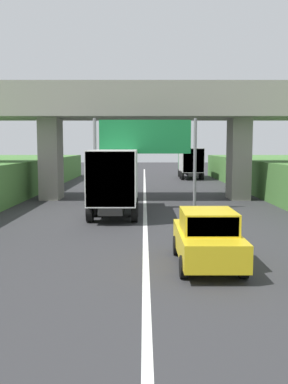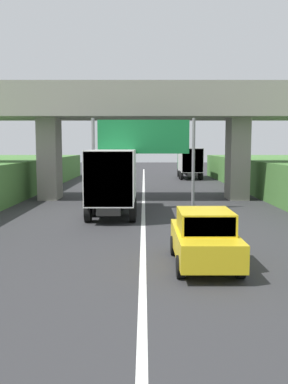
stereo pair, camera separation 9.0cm
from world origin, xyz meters
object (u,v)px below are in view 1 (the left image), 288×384
(truck_green, at_px, (189,161))
(car_yellow, at_px, (206,238))
(truck_white, at_px, (114,178))
(overhead_highway_sign, at_px, (143,143))

(truck_green, distance_m, car_yellow, 35.84)
(truck_green, height_order, truck_white, same)
(truck_green, relative_size, truck_white, 1.00)
(overhead_highway_sign, xyz_separation_m, car_yellow, (1.86, -11.63, -2.98))
(truck_green, height_order, car_yellow, truck_green)
(truck_green, xyz_separation_m, truck_white, (-6.77, -25.88, 0.00))
(truck_white, xyz_separation_m, car_yellow, (3.44, -9.78, -1.08))
(overhead_highway_sign, distance_m, truck_white, 3.09)
(overhead_highway_sign, bearing_deg, truck_green, 77.81)
(car_yellow, bearing_deg, overhead_highway_sign, 99.08)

